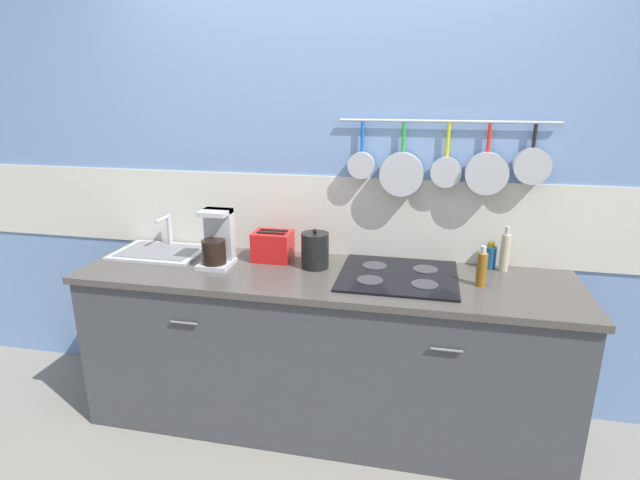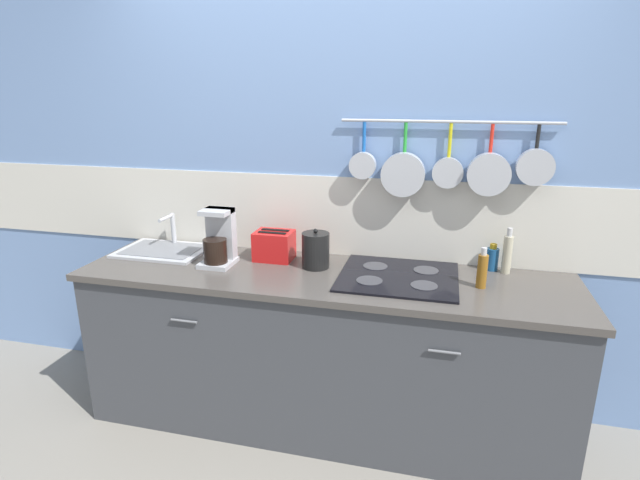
% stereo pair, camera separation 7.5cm
% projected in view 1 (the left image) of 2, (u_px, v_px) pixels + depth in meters
% --- Properties ---
extents(ground_plane, '(12.00, 12.00, 0.00)m').
position_uv_depth(ground_plane, '(322.00, 420.00, 2.83)').
color(ground_plane, gray).
extents(wall_back, '(7.20, 0.15, 2.60)m').
position_uv_depth(wall_back, '(337.00, 187.00, 2.80)').
color(wall_back, '#7293C6').
rests_on(wall_back, ground_plane).
extents(cabinet_base, '(2.52, 0.63, 0.85)m').
position_uv_depth(cabinet_base, '(322.00, 353.00, 2.70)').
color(cabinet_base, '#3F4247').
rests_on(cabinet_base, ground_plane).
extents(countertop, '(2.56, 0.65, 0.03)m').
position_uv_depth(countertop, '(322.00, 277.00, 2.57)').
color(countertop, '#4C4742').
rests_on(countertop, cabinet_base).
extents(sink_basin, '(0.49, 0.36, 0.20)m').
position_uv_depth(sink_basin, '(160.00, 250.00, 2.89)').
color(sink_basin, '#B7BABF').
rests_on(sink_basin, countertop).
extents(coffee_maker, '(0.17, 0.19, 0.30)m').
position_uv_depth(coffee_maker, '(217.00, 242.00, 2.67)').
color(coffee_maker, '#B7BABF').
rests_on(coffee_maker, countertop).
extents(toaster, '(0.22, 0.16, 0.17)m').
position_uv_depth(toaster, '(273.00, 246.00, 2.76)').
color(toaster, red).
rests_on(toaster, countertop).
extents(kettle, '(0.15, 0.15, 0.21)m').
position_uv_depth(kettle, '(315.00, 250.00, 2.64)').
color(kettle, black).
rests_on(kettle, countertop).
extents(cooktop, '(0.59, 0.54, 0.01)m').
position_uv_depth(cooktop, '(398.00, 276.00, 2.53)').
color(cooktop, black).
rests_on(cooktop, countertop).
extents(bottle_olive_oil, '(0.05, 0.05, 0.20)m').
position_uv_depth(bottle_olive_oil, '(482.00, 268.00, 2.40)').
color(bottle_olive_oil, '#8C5919').
rests_on(bottle_olive_oil, countertop).
extents(bottle_hot_sauce, '(0.06, 0.06, 0.14)m').
position_uv_depth(bottle_hot_sauce, '(490.00, 257.00, 2.64)').
color(bottle_hot_sauce, navy).
rests_on(bottle_hot_sauce, countertop).
extents(bottle_vinegar, '(0.05, 0.05, 0.24)m').
position_uv_depth(bottle_vinegar, '(505.00, 252.00, 2.59)').
color(bottle_vinegar, '#BFB799').
rests_on(bottle_vinegar, countertop).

